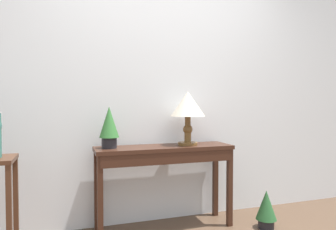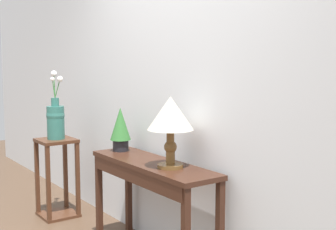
{
  "view_description": "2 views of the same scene",
  "coord_description": "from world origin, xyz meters",
  "px_view_note": "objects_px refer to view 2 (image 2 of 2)",
  "views": [
    {
      "loc": [
        -0.87,
        -1.33,
        1.12
      ],
      "look_at": [
        0.03,
        1.35,
        1.03
      ],
      "focal_mm": 32.49,
      "sensor_mm": 36.0,
      "label": 1
    },
    {
      "loc": [
        2.74,
        -0.57,
        1.49
      ],
      "look_at": [
        0.05,
        1.33,
        1.1
      ],
      "focal_mm": 49.61,
      "sensor_mm": 36.0,
      "label": 2
    }
  ],
  "objects_px": {
    "table_lamp": "(170,117)",
    "potted_plant_on_console": "(120,127)",
    "console_table": "(150,178)",
    "flower_vase_tall": "(56,118)",
    "pedestal_stand_left": "(57,178)"
  },
  "relations": [
    {
      "from": "pedestal_stand_left",
      "to": "table_lamp",
      "type": "bearing_deg",
      "value": 6.99
    },
    {
      "from": "console_table",
      "to": "potted_plant_on_console",
      "type": "height_order",
      "value": "potted_plant_on_console"
    },
    {
      "from": "console_table",
      "to": "flower_vase_tall",
      "type": "relative_size",
      "value": 1.93
    },
    {
      "from": "table_lamp",
      "to": "potted_plant_on_console",
      "type": "height_order",
      "value": "table_lamp"
    },
    {
      "from": "console_table",
      "to": "pedestal_stand_left",
      "type": "bearing_deg",
      "value": -172.78
    },
    {
      "from": "console_table",
      "to": "flower_vase_tall",
      "type": "height_order",
      "value": "flower_vase_tall"
    },
    {
      "from": "console_table",
      "to": "potted_plant_on_console",
      "type": "xyz_separation_m",
      "value": [
        -0.49,
        0.04,
        0.31
      ]
    },
    {
      "from": "pedestal_stand_left",
      "to": "flower_vase_tall",
      "type": "xyz_separation_m",
      "value": [
        -0.0,
        0.0,
        0.57
      ]
    },
    {
      "from": "pedestal_stand_left",
      "to": "potted_plant_on_console",
      "type": "bearing_deg",
      "value": 13.54
    },
    {
      "from": "table_lamp",
      "to": "pedestal_stand_left",
      "type": "relative_size",
      "value": 0.66
    },
    {
      "from": "console_table",
      "to": "table_lamp",
      "type": "height_order",
      "value": "table_lamp"
    },
    {
      "from": "potted_plant_on_console",
      "to": "pedestal_stand_left",
      "type": "xyz_separation_m",
      "value": [
        -0.86,
        -0.21,
        -0.57
      ]
    },
    {
      "from": "table_lamp",
      "to": "potted_plant_on_console",
      "type": "relative_size",
      "value": 1.38
    },
    {
      "from": "table_lamp",
      "to": "pedestal_stand_left",
      "type": "distance_m",
      "value": 1.75
    },
    {
      "from": "table_lamp",
      "to": "console_table",
      "type": "bearing_deg",
      "value": -174.4
    }
  ]
}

